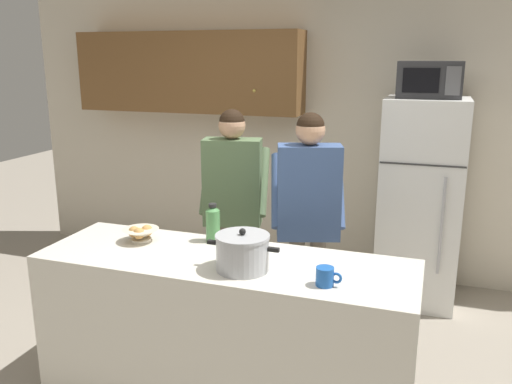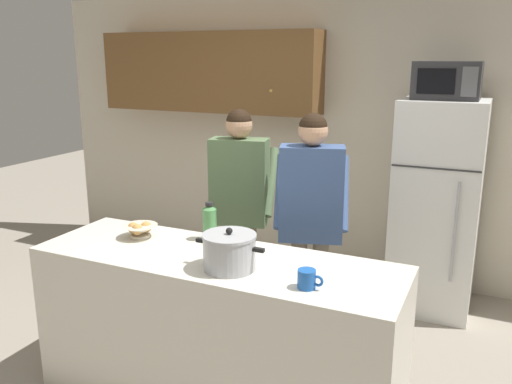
# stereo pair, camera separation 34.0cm
# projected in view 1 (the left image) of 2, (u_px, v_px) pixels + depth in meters

# --- Properties ---
(back_wall_unit) EXTENTS (6.00, 0.48, 2.60)m
(back_wall_unit) POSITION_uv_depth(u_px,v_px,m) (287.00, 120.00, 4.98)
(back_wall_unit) COLOR beige
(back_wall_unit) RESTS_ON ground
(kitchen_island) EXTENTS (2.13, 0.68, 0.92)m
(kitchen_island) POSITION_uv_depth(u_px,v_px,m) (225.00, 332.00, 3.08)
(kitchen_island) COLOR silver
(kitchen_island) RESTS_ON ground
(refrigerator) EXTENTS (0.64, 0.68, 1.70)m
(refrigerator) POSITION_uv_depth(u_px,v_px,m) (420.00, 202.00, 4.37)
(refrigerator) COLOR white
(refrigerator) RESTS_ON ground
(microwave) EXTENTS (0.48, 0.37, 0.28)m
(microwave) POSITION_uv_depth(u_px,v_px,m) (430.00, 80.00, 4.10)
(microwave) COLOR #2D2D30
(microwave) RESTS_ON refrigerator
(person_near_pot) EXTENTS (0.57, 0.50, 1.66)m
(person_near_pot) POSITION_uv_depth(u_px,v_px,m) (233.00, 194.00, 3.91)
(person_near_pot) COLOR #726656
(person_near_pot) RESTS_ON ground
(person_by_sink) EXTENTS (0.59, 0.53, 1.67)m
(person_by_sink) POSITION_uv_depth(u_px,v_px,m) (308.00, 205.00, 3.59)
(person_by_sink) COLOR #726656
(person_by_sink) RESTS_ON ground
(cooking_pot) EXTENTS (0.40, 0.29, 0.23)m
(cooking_pot) POSITION_uv_depth(u_px,v_px,m) (243.00, 252.00, 2.78)
(cooking_pot) COLOR #ADAFB5
(cooking_pot) RESTS_ON kitchen_island
(coffee_mug) EXTENTS (0.13, 0.09, 0.10)m
(coffee_mug) POSITION_uv_depth(u_px,v_px,m) (326.00, 277.00, 2.60)
(coffee_mug) COLOR #1E59B2
(coffee_mug) RESTS_ON kitchen_island
(bread_bowl) EXTENTS (0.22, 0.22, 0.10)m
(bread_bowl) POSITION_uv_depth(u_px,v_px,m) (141.00, 234.00, 3.22)
(bread_bowl) COLOR beige
(bread_bowl) RESTS_ON kitchen_island
(bottle_near_edge) EXTENTS (0.09, 0.09, 0.24)m
(bottle_near_edge) POSITION_uv_depth(u_px,v_px,m) (213.00, 223.00, 3.21)
(bottle_near_edge) COLOR #4C8C4C
(bottle_near_edge) RESTS_ON kitchen_island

